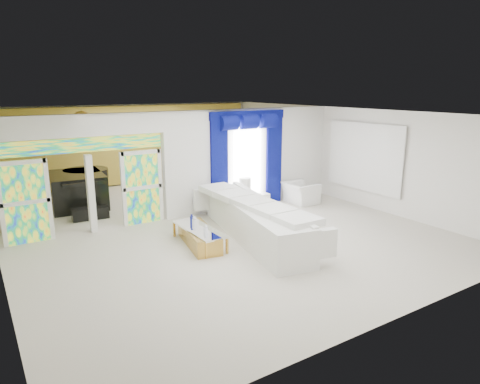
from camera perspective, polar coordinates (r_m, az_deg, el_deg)
floor at (r=11.75m, az=-4.40°, el=-4.22°), size 12.00×12.00×0.00m
dividing_wall at (r=13.31m, az=1.61°, el=4.62°), size 5.70×0.18×3.00m
dividing_header at (r=11.16m, az=-20.34°, el=8.32°), size 4.30×0.18×0.55m
stained_panel_left at (r=11.22m, az=-26.69°, el=-1.25°), size 0.95×0.04×2.00m
stained_panel_right at (r=11.81m, az=-12.91°, el=0.60°), size 0.95×0.04×2.00m
stained_transom at (r=11.21m, az=-20.14°, el=5.91°), size 4.00×0.05×0.35m
window_pane at (r=13.10m, az=0.95°, el=4.25°), size 1.00×0.02×2.30m
blue_drape_left at (r=12.57m, az=-2.79°, el=3.59°), size 0.55×0.10×2.80m
blue_drape_right at (r=13.66m, az=4.52°, el=4.39°), size 0.55×0.10×2.80m
blue_pelmet at (r=12.92m, az=1.05°, el=10.23°), size 2.60×0.12×0.25m
wall_mirror at (r=13.66m, az=16.20°, el=4.52°), size 0.04×2.70×1.90m
gold_curtains at (r=16.75m, az=-14.18°, el=6.11°), size 9.70×0.12×2.90m
white_sofa at (r=10.51m, az=1.83°, el=-3.90°), size 1.82×4.65×0.87m
coffee_table at (r=10.18m, az=-5.46°, el=-5.97°), size 0.92×1.85×0.39m
console_table at (r=13.32m, az=1.73°, el=-1.18°), size 1.11×0.39×0.37m
table_lamp at (r=13.04m, az=0.66°, el=0.65°), size 0.36×0.36×0.58m
armchair at (r=13.82m, az=8.07°, el=-0.11°), size 0.92×1.05×0.66m
grand_piano at (r=14.23m, az=-20.98°, el=0.26°), size 1.70×2.15×1.04m
piano_bench at (r=12.79m, az=-19.33°, el=-2.70°), size 1.01×0.45×0.33m
tv_console at (r=12.51m, az=-27.43°, el=-2.69°), size 0.60×0.55×0.82m
chandelier at (r=13.62m, az=-20.30°, el=8.86°), size 0.60×0.60×0.60m
decanters at (r=10.26m, az=-5.76°, el=-4.23°), size 0.15×0.91×0.17m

